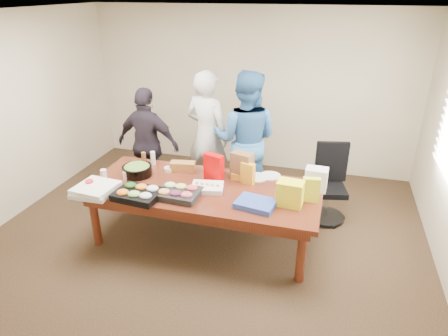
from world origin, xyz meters
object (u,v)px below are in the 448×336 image
(conference_table, at_px, (204,214))
(office_chair, at_px, (329,186))
(salad_bowl, at_px, (137,171))
(person_center, at_px, (207,135))
(sheet_cake, at_px, (207,188))
(person_right, at_px, (245,140))

(conference_table, distance_m, office_chair, 1.73)
(salad_bowl, bearing_deg, person_center, 63.22)
(conference_table, xyz_separation_m, sheet_cake, (0.07, -0.05, 0.41))
(salad_bowl, bearing_deg, conference_table, -5.93)
(conference_table, height_order, sheet_cake, sheet_cake)
(office_chair, relative_size, sheet_cake, 2.77)
(person_center, bearing_deg, person_right, -173.83)
(office_chair, relative_size, salad_bowl, 2.71)
(conference_table, relative_size, office_chair, 2.73)
(person_center, height_order, person_right, person_right)
(conference_table, relative_size, sheet_cake, 7.58)
(office_chair, bearing_deg, conference_table, -160.68)
(office_chair, height_order, salad_bowl, office_chair)
(office_chair, bearing_deg, person_center, 157.33)
(conference_table, bearing_deg, person_right, 77.35)
(conference_table, bearing_deg, office_chair, 32.31)
(salad_bowl, bearing_deg, person_right, 41.57)
(person_center, xyz_separation_m, person_right, (0.60, -0.09, 0.02))
(salad_bowl, bearing_deg, office_chair, 19.19)
(sheet_cake, height_order, salad_bowl, salad_bowl)
(conference_table, height_order, person_center, person_center)
(person_center, distance_m, person_right, 0.61)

